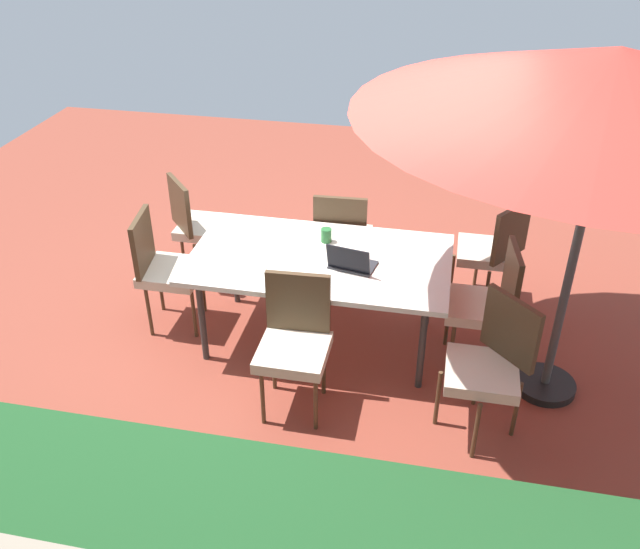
{
  "coord_description": "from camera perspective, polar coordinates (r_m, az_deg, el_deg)",
  "views": [
    {
      "loc": [
        -0.87,
        4.25,
        3.32
      ],
      "look_at": [
        0.0,
        0.0,
        0.62
      ],
      "focal_mm": 38.06,
      "sensor_mm": 36.0,
      "label": 1
    }
  ],
  "objects": [
    {
      "name": "cup",
      "position": [
        5.21,
        0.5,
        3.33
      ],
      "size": [
        0.08,
        0.08,
        0.11
      ],
      "primitive_type": "cylinder",
      "color": "#286B33",
      "rests_on": "dining_table"
    },
    {
      "name": "chair_southwest",
      "position": [
        5.77,
        14.31,
        2.16
      ],
      "size": [
        0.58,
        0.58,
        0.98
      ],
      "rotation": [
        0.0,
        0.0,
        0.93
      ],
      "color": "beige",
      "rests_on": "ground_plane"
    },
    {
      "name": "chair_south",
      "position": [
        5.78,
        1.85,
        3.28
      ],
      "size": [
        0.46,
        0.47,
        0.98
      ],
      "rotation": [
        0.0,
        0.0,
        0.05
      ],
      "color": "beige",
      "rests_on": "ground_plane"
    },
    {
      "name": "chair_southeast",
      "position": [
        6.08,
        -10.19,
        4.32
      ],
      "size": [
        0.59,
        0.58,
        0.98
      ],
      "rotation": [
        0.0,
        0.0,
        5.43
      ],
      "color": "beige",
      "rests_on": "ground_plane"
    },
    {
      "name": "chair_west",
      "position": [
        5.09,
        13.91,
        -2.12
      ],
      "size": [
        0.48,
        0.47,
        0.98
      ],
      "rotation": [
        0.0,
        0.0,
        1.69
      ],
      "color": "beige",
      "rests_on": "ground_plane"
    },
    {
      "name": "dining_table",
      "position": [
        5.06,
        -0.0,
        1.0
      ],
      "size": [
        1.93,
        1.1,
        0.77
      ],
      "color": "silver",
      "rests_on": "ground_plane"
    },
    {
      "name": "ground_plane",
      "position": [
        5.47,
        -0.0,
        -5.59
      ],
      "size": [
        10.0,
        10.0,
        0.02
      ],
      "primitive_type": "cube",
      "color": "brown"
    },
    {
      "name": "chair_northwest",
      "position": [
        4.5,
        14.1,
        -7.14
      ],
      "size": [
        0.59,
        0.59,
        0.98
      ],
      "rotation": [
        0.0,
        0.0,
        2.35
      ],
      "color": "beige",
      "rests_on": "ground_plane"
    },
    {
      "name": "laptop",
      "position": [
        4.87,
        2.65,
        0.98
      ],
      "size": [
        0.36,
        0.3,
        0.21
      ],
      "rotation": [
        0.0,
        0.0,
        -0.19
      ],
      "color": "#2D2D33",
      "rests_on": "dining_table"
    },
    {
      "name": "chair_east",
      "position": [
        5.49,
        -12.96,
        0.77
      ],
      "size": [
        0.49,
        0.48,
        0.98
      ],
      "rotation": [
        0.0,
        0.0,
        4.86
      ],
      "color": "beige",
      "rests_on": "ground_plane"
    },
    {
      "name": "chair_north",
      "position": [
        4.56,
        -2.14,
        -5.46
      ],
      "size": [
        0.46,
        0.47,
        0.98
      ],
      "rotation": [
        0.0,
        0.0,
        3.19
      ],
      "color": "beige",
      "rests_on": "ground_plane"
    },
    {
      "name": "patio_umbrella",
      "position": [
        4.25,
        23.44,
        14.53
      ],
      "size": [
        2.96,
        2.96,
        2.43
      ],
      "color": "#4C4C4C",
      "rests_on": "ground_plane"
    }
  ]
}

